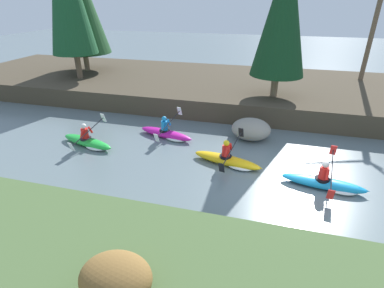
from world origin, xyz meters
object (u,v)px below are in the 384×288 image
Objects in this scene: boulder_midstream at (251,129)px; kayaker_far_back at (89,142)px; kayaker_trailing at (168,134)px; kayaker_middle at (230,160)px; kayaker_lead at (327,183)px.

kayaker_far_back is at bearing -159.42° from boulder_midstream.
kayaker_trailing is 3.46m from kayaker_far_back.
boulder_midstream is (3.68, 0.81, 0.29)m from kayaker_trailing.
kayaker_middle is 1.00× the size of kayaker_far_back.
kayaker_far_back is (-3.01, -1.70, 0.00)m from kayaker_trailing.
kayaker_middle is 6.12m from kayaker_far_back.
kayaker_middle is at bearing 174.84° from kayaker_lead.
kayaker_lead is at bearing -48.76° from boulder_midstream.
boulder_midstream is at bearing 26.88° from kayaker_trailing.
kayaker_lead is 1.00× the size of kayaker_middle.
kayaker_far_back reaches higher than boulder_midstream.
kayaker_lead is at bearing 1.40° from kayaker_middle.
kayaker_trailing is 3.78m from boulder_midstream.
kayaker_lead is 4.32m from boulder_midstream.
boulder_midstream is (0.57, 2.54, 0.29)m from kayaker_middle.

